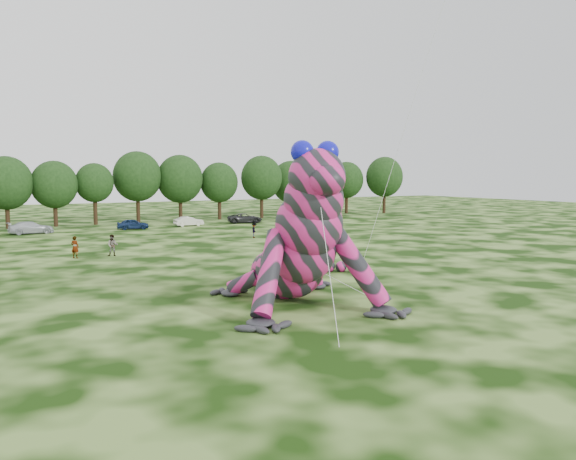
{
  "coord_description": "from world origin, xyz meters",
  "views": [
    {
      "loc": [
        -13.17,
        -25.06,
        7.07
      ],
      "look_at": [
        1.74,
        2.05,
        4.0
      ],
      "focal_mm": 35.0,
      "sensor_mm": 36.0,
      "label": 1
    }
  ],
  "objects_px": {
    "car_7": "(299,217)",
    "spectator_2": "(254,230)",
    "tree_9": "(95,194)",
    "tree_15": "(319,188)",
    "tree_10": "(138,187)",
    "car_5": "(189,221)",
    "tree_7": "(6,192)",
    "car_6": "(245,218)",
    "spectator_1": "(113,245)",
    "spectator_3": "(288,229)",
    "tree_8": "(55,194)",
    "tree_13": "(262,187)",
    "flying_kite": "(442,9)",
    "tree_11": "(180,188)",
    "inflatable_gecko": "(284,221)",
    "car_4": "(133,224)",
    "spectator_0": "(75,247)",
    "tree_17": "(384,185)",
    "tree_14": "(291,188)",
    "tree_16": "(347,188)",
    "tree_12": "(219,191)",
    "car_3": "(31,228)"
  },
  "relations": [
    {
      "from": "car_7",
      "to": "spectator_2",
      "type": "distance_m",
      "value": 23.26
    },
    {
      "from": "tree_9",
      "to": "tree_15",
      "type": "xyz_separation_m",
      "value": [
        37.41,
        0.43,
        0.48
      ]
    },
    {
      "from": "tree_10",
      "to": "car_5",
      "type": "distance_m",
      "value": 11.73
    },
    {
      "from": "tree_7",
      "to": "car_7",
      "type": "xyz_separation_m",
      "value": [
        39.35,
        -8.26,
        -4.1
      ]
    },
    {
      "from": "tree_7",
      "to": "spectator_2",
      "type": "height_order",
      "value": "tree_7"
    },
    {
      "from": "tree_10",
      "to": "car_6",
      "type": "xyz_separation_m",
      "value": [
        13.31,
        -8.97,
        -4.55
      ]
    },
    {
      "from": "spectator_1",
      "to": "spectator_3",
      "type": "height_order",
      "value": "spectator_1"
    },
    {
      "from": "tree_7",
      "to": "tree_8",
      "type": "distance_m",
      "value": 5.87
    },
    {
      "from": "tree_13",
      "to": "car_5",
      "type": "distance_m",
      "value": 17.97
    },
    {
      "from": "flying_kite",
      "to": "spectator_1",
      "type": "xyz_separation_m",
      "value": [
        -17.44,
        21.01,
        -17.01
      ]
    },
    {
      "from": "tree_10",
      "to": "spectator_2",
      "type": "height_order",
      "value": "tree_10"
    },
    {
      "from": "tree_7",
      "to": "tree_11",
      "type": "distance_m",
      "value": 23.91
    },
    {
      "from": "tree_9",
      "to": "spectator_3",
      "type": "distance_m",
      "value": 31.3
    },
    {
      "from": "inflatable_gecko",
      "to": "tree_15",
      "type": "xyz_separation_m",
      "value": [
        36.45,
        54.72,
        0.43
      ]
    },
    {
      "from": "tree_7",
      "to": "car_4",
      "type": "distance_m",
      "value": 17.18
    },
    {
      "from": "tree_15",
      "to": "spectator_0",
      "type": "xyz_separation_m",
      "value": [
        -44.78,
        -32.95,
        -3.87
      ]
    },
    {
      "from": "tree_15",
      "to": "tree_17",
      "type": "xyz_separation_m",
      "value": [
        13.47,
        -1.11,
        0.33
      ]
    },
    {
      "from": "spectator_0",
      "to": "spectator_3",
      "type": "relative_size",
      "value": 1.13
    },
    {
      "from": "inflatable_gecko",
      "to": "spectator_0",
      "type": "bearing_deg",
      "value": 117.79
    },
    {
      "from": "flying_kite",
      "to": "car_6",
      "type": "xyz_separation_m",
      "value": [
        6.52,
        46.05,
        -17.25
      ]
    },
    {
      "from": "tree_14",
      "to": "tree_16",
      "type": "distance_m",
      "value": 12.01
    },
    {
      "from": "inflatable_gecko",
      "to": "spectator_0",
      "type": "relative_size",
      "value": 9.3
    },
    {
      "from": "tree_13",
      "to": "tree_17",
      "type": "xyz_separation_m",
      "value": [
        24.82,
        -0.46,
        0.08
      ]
    },
    {
      "from": "tree_9",
      "to": "tree_17",
      "type": "relative_size",
      "value": 0.84
    },
    {
      "from": "tree_14",
      "to": "tree_8",
      "type": "bearing_deg",
      "value": -177.36
    },
    {
      "from": "car_4",
      "to": "tree_8",
      "type": "bearing_deg",
      "value": 50.15
    },
    {
      "from": "tree_17",
      "to": "spectator_3",
      "type": "relative_size",
      "value": 6.15
    },
    {
      "from": "tree_8",
      "to": "car_5",
      "type": "height_order",
      "value": "tree_8"
    },
    {
      "from": "tree_15",
      "to": "inflatable_gecko",
      "type": "bearing_deg",
      "value": -123.66
    },
    {
      "from": "tree_12",
      "to": "spectator_3",
      "type": "height_order",
      "value": "tree_12"
    },
    {
      "from": "tree_16",
      "to": "car_3",
      "type": "relative_size",
      "value": 1.85
    },
    {
      "from": "tree_12",
      "to": "tree_15",
      "type": "bearing_deg",
      "value": 0.1
    },
    {
      "from": "car_4",
      "to": "tree_7",
      "type": "bearing_deg",
      "value": 65.65
    },
    {
      "from": "car_5",
      "to": "tree_8",
      "type": "bearing_deg",
      "value": 58.93
    },
    {
      "from": "tree_12",
      "to": "car_5",
      "type": "relative_size",
      "value": 2.25
    },
    {
      "from": "inflatable_gecko",
      "to": "flying_kite",
      "type": "distance_m",
      "value": 18.22
    },
    {
      "from": "tree_10",
      "to": "tree_14",
      "type": "height_order",
      "value": "tree_10"
    },
    {
      "from": "tree_10",
      "to": "tree_11",
      "type": "relative_size",
      "value": 1.04
    },
    {
      "from": "tree_10",
      "to": "car_7",
      "type": "distance_m",
      "value": 24.5
    },
    {
      "from": "tree_8",
      "to": "spectator_1",
      "type": "distance_m",
      "value": 32.62
    },
    {
      "from": "tree_16",
      "to": "spectator_3",
      "type": "bearing_deg",
      "value": -134.41
    },
    {
      "from": "car_3",
      "to": "inflatable_gecko",
      "type": "bearing_deg",
      "value": -171.66
    },
    {
      "from": "spectator_2",
      "to": "spectator_3",
      "type": "distance_m",
      "value": 4.19
    },
    {
      "from": "car_4",
      "to": "car_7",
      "type": "xyz_separation_m",
      "value": [
        25.23,
        0.64,
        -0.04
      ]
    },
    {
      "from": "car_3",
      "to": "spectator_2",
      "type": "relative_size",
      "value": 3.0
    },
    {
      "from": "spectator_2",
      "to": "tree_7",
      "type": "bearing_deg",
      "value": 75.71
    },
    {
      "from": "car_7",
      "to": "tree_13",
      "type": "bearing_deg",
      "value": 5.81
    },
    {
      "from": "spectator_0",
      "to": "car_5",
      "type": "bearing_deg",
      "value": -85.37
    },
    {
      "from": "tree_12",
      "to": "tree_13",
      "type": "xyz_separation_m",
      "value": [
        7.12,
        -0.61,
        0.58
      ]
    },
    {
      "from": "tree_15",
      "to": "tree_16",
      "type": "bearing_deg",
      "value": 12.93
    }
  ]
}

